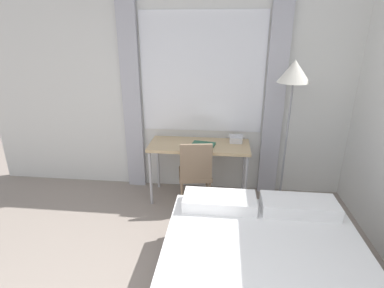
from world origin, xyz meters
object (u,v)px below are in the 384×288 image
object	(u,v)px
desk	(199,149)
standing_lamp	(293,83)
desk_chair	(195,171)
book	(204,144)
telephone	(236,139)

from	to	relation	value
desk	standing_lamp	xyz separation A→B (m)	(1.04, -0.10, 0.87)
desk_chair	standing_lamp	world-z (taller)	standing_lamp
standing_lamp	book	world-z (taller)	standing_lamp
standing_lamp	book	size ratio (longest dim) A/B	6.04
desk	standing_lamp	bearing A→B (deg)	-5.53
desk	telephone	size ratio (longest dim) A/B	6.94
standing_lamp	telephone	distance (m)	0.98
desk	book	distance (m)	0.10
telephone	desk_chair	bearing A→B (deg)	-145.51
telephone	book	bearing A→B (deg)	-160.96
standing_lamp	desk	bearing A→B (deg)	174.47
desk_chair	standing_lamp	distance (m)	1.52
standing_lamp	book	xyz separation A→B (m)	(-0.98, 0.08, -0.79)
desk	desk_chair	size ratio (longest dim) A/B	1.43
desk	standing_lamp	world-z (taller)	standing_lamp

